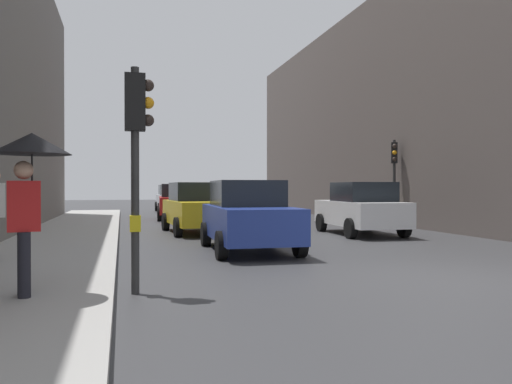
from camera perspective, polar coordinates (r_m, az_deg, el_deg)
ground_plane at (r=9.53m, az=20.33°, el=-9.09°), size 120.00×120.00×0.00m
sidewalk_kerb at (r=13.85m, az=-21.42°, el=-5.76°), size 2.95×40.00×0.16m
building_facade_right at (r=27.38m, az=23.78°, el=7.86°), size 12.00×33.49×10.22m
traffic_light_near_left at (r=7.77m, az=-13.24°, el=5.95°), size 0.43×0.24×3.36m
traffic_light_mid_street at (r=21.21m, az=15.25°, el=2.74°), size 0.35×0.45×3.50m
car_white_compact at (r=17.48m, az=11.67°, el=-1.82°), size 2.17×4.28×1.76m
car_silver_hatchback at (r=33.33m, az=-9.38°, el=-0.72°), size 2.04×4.21×1.76m
car_red_sedan at (r=25.68m, az=-8.77°, el=-1.08°), size 2.23×4.31×1.76m
car_blue_van at (r=12.69m, az=-0.88°, el=-2.68°), size 2.13×4.26×1.76m
car_yellow_taxi at (r=17.89m, az=-6.67°, el=-1.76°), size 2.22×4.30×1.76m
pedestrian_with_umbrella at (r=7.28m, az=-24.08°, el=2.49°), size 1.00×1.00×2.14m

